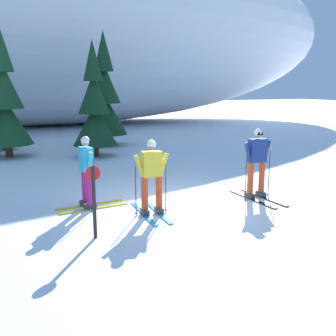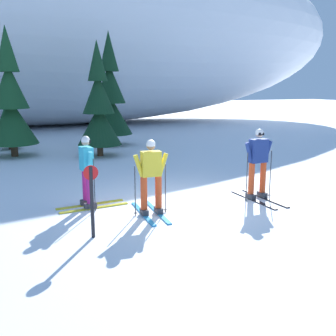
# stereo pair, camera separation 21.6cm
# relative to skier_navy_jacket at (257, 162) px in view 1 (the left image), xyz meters

# --- Properties ---
(ground_plane) EXTENTS (120.00, 120.00, 0.00)m
(ground_plane) POSITION_rel_skier_navy_jacket_xyz_m (-1.99, 0.20, -0.96)
(ground_plane) COLOR white
(skier_navy_jacket) EXTENTS (0.84, 1.81, 1.81)m
(skier_navy_jacket) POSITION_rel_skier_navy_jacket_xyz_m (0.00, 0.00, 0.00)
(skier_navy_jacket) COLOR black
(skier_navy_jacket) RESTS_ON ground
(skier_yellow_jacket) EXTENTS (0.81, 1.76, 1.71)m
(skier_yellow_jacket) POSITION_rel_skier_navy_jacket_xyz_m (-2.96, -0.14, -0.06)
(skier_yellow_jacket) COLOR #2893CC
(skier_yellow_jacket) RESTS_ON ground
(skier_cyan_jacket) EXTENTS (1.70, 0.79, 1.72)m
(skier_cyan_jacket) POSITION_rel_skier_navy_jacket_xyz_m (-4.15, 0.96, -0.06)
(skier_cyan_jacket) COLOR gold
(skier_cyan_jacket) RESTS_ON ground
(pine_tree_center) EXTENTS (1.19, 1.19, 3.09)m
(pine_tree_center) POSITION_rel_skier_navy_jacket_xyz_m (-5.62, 11.15, 0.33)
(pine_tree_center) COLOR #47301E
(pine_tree_center) RESTS_ON ground
(pine_tree_center_right) EXTENTS (2.01, 2.01, 5.20)m
(pine_tree_center_right) POSITION_rel_skier_navy_jacket_xyz_m (-5.51, 9.07, 1.22)
(pine_tree_center_right) COLOR #47301E
(pine_tree_center_right) RESTS_ON ground
(pine_tree_right) EXTENTS (1.80, 1.80, 4.65)m
(pine_tree_right) POSITION_rel_skier_navy_jacket_xyz_m (-2.23, 7.79, 0.99)
(pine_tree_right) COLOR #47301E
(pine_tree_right) RESTS_ON ground
(pine_tree_far_right) EXTENTS (2.08, 2.08, 5.40)m
(pine_tree_far_right) POSITION_rel_skier_navy_jacket_xyz_m (-1.01, 10.61, 1.30)
(pine_tree_far_right) COLOR #47301E
(pine_tree_far_right) RESTS_ON ground
(snow_ridge_background) EXTENTS (48.45, 19.09, 14.40)m
(snow_ridge_background) POSITION_rel_skier_navy_jacket_xyz_m (-2.49, 22.48, 6.24)
(snow_ridge_background) COLOR white
(snow_ridge_background) RESTS_ON ground
(trail_marker_post) EXTENTS (0.28, 0.07, 1.41)m
(trail_marker_post) POSITION_rel_skier_navy_jacket_xyz_m (-4.46, -0.96, -0.16)
(trail_marker_post) COLOR black
(trail_marker_post) RESTS_ON ground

